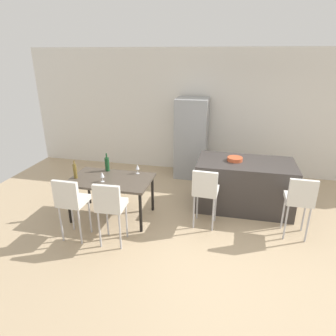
{
  "coord_description": "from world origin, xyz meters",
  "views": [
    {
      "loc": [
        0.05,
        -4.15,
        2.77
      ],
      "look_at": [
        -1.01,
        0.61,
        0.85
      ],
      "focal_mm": 31.31,
      "sensor_mm": 36.0,
      "label": 1
    }
  ],
  "objects_px": {
    "wine_glass_left": "(137,167)",
    "fruit_bowl": "(235,159)",
    "dining_table": "(111,182)",
    "dining_chair_far": "(110,204)",
    "wine_bottle_inner": "(75,171)",
    "wine_bottle_corner": "(107,164)",
    "bar_chair_left": "(205,189)",
    "dining_chair_near": "(71,200)",
    "kitchen_island": "(244,185)",
    "wine_glass_middle": "(102,175)",
    "refrigerator": "(192,138)",
    "bar_chair_middle": "(300,198)"
  },
  "relations": [
    {
      "from": "kitchen_island",
      "to": "dining_chair_near",
      "type": "height_order",
      "value": "dining_chair_near"
    },
    {
      "from": "fruit_bowl",
      "to": "wine_glass_left",
      "type": "bearing_deg",
      "value": -161.91
    },
    {
      "from": "dining_table",
      "to": "dining_chair_far",
      "type": "bearing_deg",
      "value": -67.92
    },
    {
      "from": "bar_chair_left",
      "to": "fruit_bowl",
      "type": "relative_size",
      "value": 3.78
    },
    {
      "from": "dining_table",
      "to": "wine_bottle_corner",
      "type": "bearing_deg",
      "value": 121.17
    },
    {
      "from": "dining_chair_far",
      "to": "wine_bottle_corner",
      "type": "xyz_separation_m",
      "value": [
        -0.52,
        1.12,
        0.18
      ]
    },
    {
      "from": "fruit_bowl",
      "to": "refrigerator",
      "type": "bearing_deg",
      "value": 126.47
    },
    {
      "from": "kitchen_island",
      "to": "wine_bottle_inner",
      "type": "distance_m",
      "value": 3.09
    },
    {
      "from": "wine_bottle_corner",
      "to": "wine_glass_left",
      "type": "bearing_deg",
      "value": -0.56
    },
    {
      "from": "wine_bottle_corner",
      "to": "wine_glass_middle",
      "type": "height_order",
      "value": "wine_bottle_corner"
    },
    {
      "from": "dining_table",
      "to": "refrigerator",
      "type": "xyz_separation_m",
      "value": [
        1.08,
        2.24,
        0.25
      ]
    },
    {
      "from": "dining_chair_far",
      "to": "wine_bottle_inner",
      "type": "distance_m",
      "value": 1.16
    },
    {
      "from": "bar_chair_middle",
      "to": "wine_bottle_inner",
      "type": "relative_size",
      "value": 3.27
    },
    {
      "from": "kitchen_island",
      "to": "wine_bottle_corner",
      "type": "xyz_separation_m",
      "value": [
        -2.49,
        -0.54,
        0.41
      ]
    },
    {
      "from": "dining_table",
      "to": "wine_bottle_corner",
      "type": "height_order",
      "value": "wine_bottle_corner"
    },
    {
      "from": "dining_table",
      "to": "dining_chair_near",
      "type": "height_order",
      "value": "dining_chair_near"
    },
    {
      "from": "dining_chair_far",
      "to": "refrigerator",
      "type": "relative_size",
      "value": 0.57
    },
    {
      "from": "dining_chair_far",
      "to": "bar_chair_middle",
      "type": "bearing_deg",
      "value": 16.26
    },
    {
      "from": "bar_chair_left",
      "to": "wine_bottle_inner",
      "type": "xyz_separation_m",
      "value": [
        -2.24,
        -0.12,
        0.17
      ]
    },
    {
      "from": "bar_chair_left",
      "to": "wine_bottle_corner",
      "type": "xyz_separation_m",
      "value": [
        -1.84,
        0.31,
        0.18
      ]
    },
    {
      "from": "wine_glass_left",
      "to": "fruit_bowl",
      "type": "bearing_deg",
      "value": 18.09
    },
    {
      "from": "wine_bottle_inner",
      "to": "fruit_bowl",
      "type": "height_order",
      "value": "wine_bottle_inner"
    },
    {
      "from": "bar_chair_left",
      "to": "dining_chair_far",
      "type": "height_order",
      "value": "same"
    },
    {
      "from": "dining_chair_far",
      "to": "fruit_bowl",
      "type": "distance_m",
      "value": 2.44
    },
    {
      "from": "dining_chair_near",
      "to": "refrigerator",
      "type": "bearing_deg",
      "value": 65.14
    },
    {
      "from": "fruit_bowl",
      "to": "kitchen_island",
      "type": "bearing_deg",
      "value": -1.56
    },
    {
      "from": "dining_chair_near",
      "to": "wine_glass_middle",
      "type": "relative_size",
      "value": 6.03
    },
    {
      "from": "bar_chair_middle",
      "to": "wine_bottle_corner",
      "type": "xyz_separation_m",
      "value": [
        -3.29,
        0.31,
        0.18
      ]
    },
    {
      "from": "bar_chair_left",
      "to": "wine_glass_left",
      "type": "xyz_separation_m",
      "value": [
        -1.26,
        0.31,
        0.17
      ]
    },
    {
      "from": "kitchen_island",
      "to": "wine_bottle_inner",
      "type": "bearing_deg",
      "value": -161.28
    },
    {
      "from": "dining_chair_far",
      "to": "refrigerator",
      "type": "bearing_deg",
      "value": 75.82
    },
    {
      "from": "bar_chair_left",
      "to": "dining_chair_far",
      "type": "relative_size",
      "value": 1.0
    },
    {
      "from": "kitchen_island",
      "to": "wine_glass_middle",
      "type": "relative_size",
      "value": 10.08
    },
    {
      "from": "dining_chair_near",
      "to": "wine_glass_middle",
      "type": "bearing_deg",
      "value": 70.1
    },
    {
      "from": "bar_chair_left",
      "to": "dining_table",
      "type": "relative_size",
      "value": 0.75
    },
    {
      "from": "bar_chair_left",
      "to": "wine_glass_left",
      "type": "bearing_deg",
      "value": 166.2
    },
    {
      "from": "bar_chair_middle",
      "to": "wine_bottle_corner",
      "type": "distance_m",
      "value": 3.31
    },
    {
      "from": "bar_chair_left",
      "to": "dining_chair_far",
      "type": "distance_m",
      "value": 1.55
    },
    {
      "from": "bar_chair_middle",
      "to": "dining_chair_far",
      "type": "xyz_separation_m",
      "value": [
        -2.77,
        -0.81,
        0.0
      ]
    },
    {
      "from": "kitchen_island",
      "to": "wine_bottle_inner",
      "type": "height_order",
      "value": "wine_bottle_inner"
    },
    {
      "from": "bar_chair_left",
      "to": "wine_bottle_inner",
      "type": "distance_m",
      "value": 2.25
    },
    {
      "from": "wine_bottle_inner",
      "to": "wine_glass_left",
      "type": "height_order",
      "value": "wine_bottle_inner"
    },
    {
      "from": "dining_table",
      "to": "wine_bottle_inner",
      "type": "height_order",
      "value": "wine_bottle_inner"
    },
    {
      "from": "kitchen_island",
      "to": "wine_bottle_corner",
      "type": "height_order",
      "value": "wine_bottle_corner"
    },
    {
      "from": "dining_chair_far",
      "to": "wine_bottle_corner",
      "type": "distance_m",
      "value": 1.25
    },
    {
      "from": "kitchen_island",
      "to": "dining_table",
      "type": "distance_m",
      "value": 2.46
    },
    {
      "from": "bar_chair_left",
      "to": "dining_table",
      "type": "bearing_deg",
      "value": -179.3
    },
    {
      "from": "wine_bottle_inner",
      "to": "wine_bottle_corner",
      "type": "height_order",
      "value": "wine_bottle_corner"
    },
    {
      "from": "bar_chair_left",
      "to": "dining_chair_near",
      "type": "distance_m",
      "value": 2.12
    },
    {
      "from": "bar_chair_left",
      "to": "fruit_bowl",
      "type": "height_order",
      "value": "bar_chair_left"
    }
  ]
}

